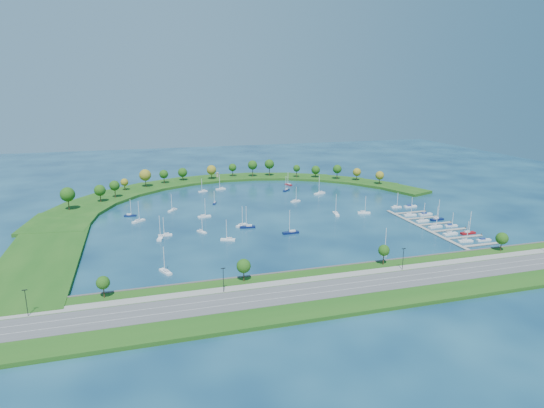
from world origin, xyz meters
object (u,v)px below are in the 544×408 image
object	(u,v)px
docked_boat_1	(483,240)
docked_boat_11	(410,206)
moored_boat_9	(288,184)
docked_boat_8	(410,215)
docked_boat_6	(422,220)
moored_boat_0	(204,216)
docked_boat_5	(451,226)
moored_boat_13	(203,191)
moored_boat_3	(320,193)
moored_boat_21	(286,190)
moored_boat_5	(221,189)
docked_boat_7	(437,219)
moored_boat_2	(336,213)
harbor_tower	(217,175)
moored_boat_6	(295,201)
moored_boat_8	(291,232)
moored_boat_11	(385,251)
dock_system	(435,227)
moored_boat_15	(202,231)
docked_boat_0	(465,240)
moored_boat_16	(215,203)
docked_boat_10	(396,207)
moored_boat_1	(228,239)
moored_boat_14	(130,215)
docked_boat_9	(425,214)
moored_boat_10	(138,221)
moored_boat_19	(161,237)
docked_boat_4	(435,226)
moored_boat_7	(166,271)
moored_boat_18	(364,212)
moored_boat_12	(173,210)
docked_boat_2	(450,233)
moored_boat_4	(165,234)
moored_boat_20	(242,225)

from	to	relation	value
docked_boat_1	docked_boat_11	distance (m)	73.14
moored_boat_9	docked_boat_8	size ratio (longest dim) A/B	0.88
docked_boat_6	moored_boat_0	bearing A→B (deg)	156.71
docked_boat_5	moored_boat_13	bearing A→B (deg)	140.63
moored_boat_3	moored_boat_21	bearing A→B (deg)	-64.35
moored_boat_0	docked_boat_8	distance (m)	131.30
moored_boat_5	docked_boat_5	distance (m)	177.91
docked_boat_7	moored_boat_2	bearing A→B (deg)	146.68
harbor_tower	moored_boat_6	world-z (taller)	moored_boat_6
moored_boat_8	moored_boat_11	distance (m)	55.15
dock_system	moored_boat_15	xyz separation A→B (m)	(-132.53, 29.48, 0.51)
moored_boat_15	docked_boat_0	xyz separation A→B (m)	(132.76, -55.54, 0.03)
moored_boat_9	docked_boat_0	size ratio (longest dim) A/B	0.93
moored_boat_16	dock_system	bearing A→B (deg)	69.57
docked_boat_10	moored_boat_1	bearing A→B (deg)	-161.27
docked_boat_10	docked_boat_7	bearing A→B (deg)	-73.89
dock_system	moored_boat_14	world-z (taller)	moored_boat_14
docked_boat_9	moored_boat_10	bearing A→B (deg)	166.21
moored_boat_19	docked_boat_4	distance (m)	157.51
harbor_tower	moored_boat_1	bearing A→B (deg)	-97.84
moored_boat_7	moored_boat_18	distance (m)	145.59
moored_boat_19	docked_boat_6	xyz separation A→B (m)	(155.59, -11.85, -0.04)
docked_boat_0	docked_boat_9	world-z (taller)	docked_boat_0
moored_boat_19	docked_boat_9	size ratio (longest dim) A/B	1.45
moored_boat_13	moored_boat_15	distance (m)	104.42
moored_boat_12	docked_boat_2	bearing A→B (deg)	95.96
moored_boat_2	moored_boat_21	distance (m)	76.26
moored_boat_4	moored_boat_8	xyz separation A→B (m)	(68.18, -15.43, 0.08)
docked_boat_10	moored_boat_14	bearing A→B (deg)	173.29
moored_boat_10	moored_boat_20	bearing A→B (deg)	-65.53
moored_boat_15	docked_boat_8	world-z (taller)	docked_boat_8
moored_boat_8	moored_boat_20	xyz separation A→B (m)	(-23.52, 21.68, -0.06)
moored_boat_5	moored_boat_14	bearing A→B (deg)	28.52
moored_boat_8	docked_boat_2	xyz separation A→B (m)	(84.75, -27.05, -0.03)
moored_boat_10	docked_boat_7	distance (m)	183.79
moored_boat_19	moored_boat_20	world-z (taller)	moored_boat_19
moored_boat_20	docked_boat_9	world-z (taller)	moored_boat_20
moored_boat_1	moored_boat_6	bearing A→B (deg)	-111.51
moored_boat_12	docked_boat_1	xyz separation A→B (m)	(155.37, -109.02, -0.31)
docked_boat_5	docked_boat_8	world-z (taller)	docked_boat_8
moored_boat_3	moored_boat_9	xyz separation A→B (m)	(-12.68, 38.45, -0.12)
moored_boat_13	docked_boat_7	size ratio (longest dim) A/B	0.82
moored_boat_10	moored_boat_21	distance (m)	127.06
docked_boat_6	moored_boat_9	bearing A→B (deg)	106.97
moored_boat_3	docked_boat_11	world-z (taller)	moored_boat_3
moored_boat_14	docked_boat_6	xyz separation A→B (m)	(171.92, -63.04, 0.02)
moored_boat_8	moored_boat_2	bearing A→B (deg)	-145.52
moored_boat_21	moored_boat_0	bearing A→B (deg)	-8.30
docked_boat_10	docked_boat_8	bearing A→B (deg)	-94.03
dock_system	moored_boat_14	xyz separation A→B (m)	(-171.70, 76.11, 0.53)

